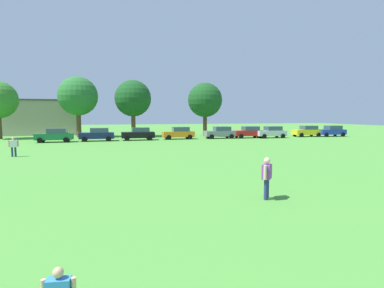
% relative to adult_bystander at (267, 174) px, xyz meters
% --- Properties ---
extents(ground_plane, '(160.00, 160.00, 0.00)m').
position_rel_adult_bystander_xyz_m(ground_plane, '(-5.02, 19.51, -1.00)').
color(ground_plane, '#4C9338').
extents(adult_bystander, '(0.58, 0.66, 1.69)m').
position_rel_adult_bystander_xyz_m(adult_bystander, '(0.00, 0.00, 0.00)').
color(adult_bystander, navy).
rests_on(adult_bystander, ground).
extents(bystander_near_trees, '(0.75, 0.41, 1.60)m').
position_rel_adult_bystander_xyz_m(bystander_near_trees, '(-13.75, 16.60, -0.05)').
color(bystander_near_trees, navy).
rests_on(bystander_near_trees, ground).
extents(parked_car_green_0, '(4.30, 2.02, 1.68)m').
position_rel_adult_bystander_xyz_m(parked_car_green_0, '(-12.93, 30.27, -0.15)').
color(parked_car_green_0, '#196B38').
rests_on(parked_car_green_0, ground).
extents(parked_car_navy_1, '(4.30, 2.02, 1.68)m').
position_rel_adult_bystander_xyz_m(parked_car_navy_1, '(-7.94, 30.83, -0.15)').
color(parked_car_navy_1, '#141E4C').
rests_on(parked_car_navy_1, ground).
extents(parked_car_black_2, '(4.30, 2.02, 1.68)m').
position_rel_adult_bystander_xyz_m(parked_car_black_2, '(-2.72, 30.99, -0.15)').
color(parked_car_black_2, black).
rests_on(parked_car_black_2, ground).
extents(parked_car_orange_3, '(4.30, 2.02, 1.68)m').
position_rel_adult_bystander_xyz_m(parked_car_orange_3, '(2.82, 31.47, -0.15)').
color(parked_car_orange_3, orange).
rests_on(parked_car_orange_3, ground).
extents(parked_car_gray_4, '(4.30, 2.02, 1.68)m').
position_rel_adult_bystander_xyz_m(parked_car_gray_4, '(8.82, 31.37, -0.15)').
color(parked_car_gray_4, slate).
rests_on(parked_car_gray_4, ground).
extents(parked_car_red_5, '(4.30, 2.02, 1.68)m').
position_rel_adult_bystander_xyz_m(parked_car_red_5, '(13.15, 31.24, -0.15)').
color(parked_car_red_5, red).
rests_on(parked_car_red_5, ground).
extents(parked_car_silver_6, '(4.30, 2.02, 1.68)m').
position_rel_adult_bystander_xyz_m(parked_car_silver_6, '(16.35, 30.49, -0.15)').
color(parked_car_silver_6, silver).
rests_on(parked_car_silver_6, ground).
extents(parked_car_yellow_7, '(4.30, 2.02, 1.68)m').
position_rel_adult_bystander_xyz_m(parked_car_yellow_7, '(22.97, 31.56, -0.15)').
color(parked_car_yellow_7, yellow).
rests_on(parked_car_yellow_7, ground).
extents(parked_car_blue_8, '(4.30, 2.02, 1.68)m').
position_rel_adult_bystander_xyz_m(parked_car_blue_8, '(26.94, 31.11, -0.15)').
color(parked_car_blue_8, '#1E38AD').
rests_on(parked_car_blue_8, ground).
extents(tree_left, '(5.78, 5.78, 9.01)m').
position_rel_adult_bystander_xyz_m(tree_left, '(-10.97, 38.73, 5.08)').
color(tree_left, brown).
rests_on(tree_left, ground).
extents(tree_right, '(5.52, 5.52, 8.61)m').
position_rel_adult_bystander_xyz_m(tree_right, '(-2.96, 37.93, 4.81)').
color(tree_right, brown).
rests_on(tree_right, ground).
extents(tree_far_right, '(5.35, 5.35, 8.34)m').
position_rel_adult_bystander_xyz_m(tree_far_right, '(8.05, 36.51, 4.62)').
color(tree_far_right, brown).
rests_on(tree_far_right, ground).
extents(house_left, '(13.04, 7.68, 5.85)m').
position_rel_adult_bystander_xyz_m(house_left, '(-18.20, 47.21, 1.93)').
color(house_left, tan).
rests_on(house_left, ground).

